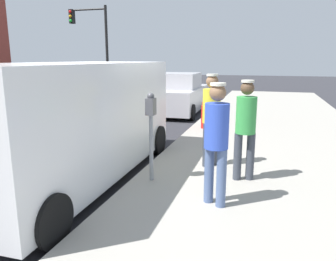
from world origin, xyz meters
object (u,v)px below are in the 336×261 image
object	(u,v)px
pedestrian_in_green	(246,124)
fire_hydrant	(205,115)
parking_meter_near	(151,122)
pedestrian_in_blue	(216,136)
parked_sedan_ahead	(179,95)
parked_van	(72,119)
pedestrian_in_yellow	(211,114)
traffic_light_corner	(93,36)

from	to	relation	value
pedestrian_in_green	fire_hydrant	bearing A→B (deg)	109.23
parking_meter_near	pedestrian_in_blue	distance (m)	1.37
parking_meter_near	parked_sedan_ahead	size ratio (longest dim) A/B	0.34
parking_meter_near	pedestrian_in_green	xyz separation A→B (m)	(1.53, 0.48, -0.04)
pedestrian_in_blue	pedestrian_in_green	distance (m)	1.19
pedestrian_in_blue	fire_hydrant	bearing A→B (deg)	101.88
parked_van	pedestrian_in_blue	bearing A→B (deg)	-12.85
pedestrian_in_blue	parked_van	world-z (taller)	parked_van
pedestrian_in_blue	pedestrian_in_yellow	world-z (taller)	pedestrian_in_yellow
parked_van	parked_sedan_ahead	world-z (taller)	parked_van
parked_van	parked_sedan_ahead	distance (m)	8.09
pedestrian_in_blue	parked_van	bearing A→B (deg)	167.15
parked_van	fire_hydrant	bearing A→B (deg)	70.90
pedestrian_in_blue	fire_hydrant	xyz separation A→B (m)	(-1.10, 5.24, -0.59)
parking_meter_near	parked_van	world-z (taller)	parked_van
parking_meter_near	parked_van	size ratio (longest dim) A/B	0.29
parking_meter_near	fire_hydrant	size ratio (longest dim) A/B	1.77
parking_meter_near	parked_van	xyz separation A→B (m)	(-1.50, -0.04, -0.03)
parked_sedan_ahead	pedestrian_in_green	bearing A→B (deg)	-67.23
parking_meter_near	pedestrian_in_blue	xyz separation A→B (m)	(1.20, -0.66, -0.02)
pedestrian_in_green	fire_hydrant	xyz separation A→B (m)	(-1.43, 4.09, -0.57)
parking_meter_near	pedestrian_in_green	distance (m)	1.60
fire_hydrant	pedestrian_in_green	bearing A→B (deg)	-70.77
parking_meter_near	pedestrian_in_blue	bearing A→B (deg)	-28.70
pedestrian_in_blue	parked_sedan_ahead	size ratio (longest dim) A/B	0.40
pedestrian_in_green	traffic_light_corner	xyz separation A→B (m)	(-9.63, 12.27, 2.37)
pedestrian_in_green	parked_sedan_ahead	bearing A→B (deg)	112.77
traffic_light_corner	fire_hydrant	bearing A→B (deg)	-44.89
parked_van	traffic_light_corner	xyz separation A→B (m)	(-6.60, 12.79, 2.36)
parking_meter_near	fire_hydrant	distance (m)	4.62
pedestrian_in_yellow	parked_van	distance (m)	2.60
pedestrian_in_blue	traffic_light_corner	world-z (taller)	traffic_light_corner
parked_van	parked_sedan_ahead	bearing A→B (deg)	91.02
pedestrian_in_blue	parked_van	size ratio (longest dim) A/B	0.34
traffic_light_corner	fire_hydrant	distance (m)	11.95
pedestrian_in_yellow	traffic_light_corner	xyz separation A→B (m)	(-8.95, 11.66, 2.33)
pedestrian_in_blue	fire_hydrant	size ratio (longest dim) A/B	2.04
parking_meter_near	parked_van	bearing A→B (deg)	-178.41
pedestrian_in_green	pedestrian_in_yellow	xyz separation A→B (m)	(-0.69, 0.61, 0.04)
traffic_light_corner	fire_hydrant	size ratio (longest dim) A/B	6.05
fire_hydrant	parking_meter_near	bearing A→B (deg)	-91.25
traffic_light_corner	fire_hydrant	xyz separation A→B (m)	(8.20, -8.17, -2.95)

